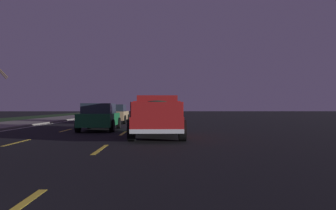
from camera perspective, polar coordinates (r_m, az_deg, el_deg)
ground at (r=29.01m, az=-8.54°, el=-2.98°), size 144.00×144.00×0.00m
sidewalk_shoulder at (r=30.84m, az=-22.42°, el=-2.69°), size 108.00×4.00×0.12m
lane_markings at (r=32.15m, az=-13.41°, el=-2.71°), size 108.00×7.04×0.01m
pickup_truck at (r=14.66m, az=-1.91°, el=-1.75°), size 5.43×2.30×1.87m
sedan_green at (r=19.16m, az=-11.83°, el=-2.00°), size 4.43×2.07×1.54m
sedan_tan at (r=27.57m, az=-9.15°, el=-1.49°), size 4.41×2.04×1.54m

